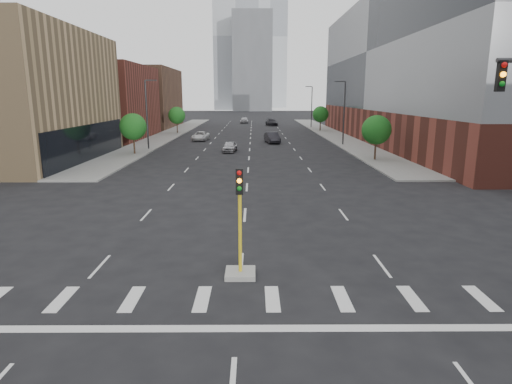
{
  "coord_description": "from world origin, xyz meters",
  "views": [
    {
      "loc": [
        0.54,
        -7.02,
        7.08
      ],
      "look_at": [
        0.65,
        13.21,
        2.5
      ],
      "focal_mm": 30.0,
      "sensor_mm": 36.0,
      "label": 1
    }
  ],
  "objects_px": {
    "car_mid_right": "(272,138)",
    "car_distant": "(244,120)",
    "car_deep_right": "(272,122)",
    "car_far_left": "(201,136)",
    "car_near_left": "(230,147)",
    "median_traffic_signal": "(240,253)"
  },
  "relations": [
    {
      "from": "car_near_left",
      "to": "car_far_left",
      "type": "bearing_deg",
      "value": 116.04
    },
    {
      "from": "car_deep_right",
      "to": "car_mid_right",
      "type": "bearing_deg",
      "value": -100.92
    },
    {
      "from": "median_traffic_signal",
      "to": "car_deep_right",
      "type": "relative_size",
      "value": 0.8
    },
    {
      "from": "car_far_left",
      "to": "car_deep_right",
      "type": "relative_size",
      "value": 0.9
    },
    {
      "from": "car_near_left",
      "to": "car_distant",
      "type": "bearing_deg",
      "value": 94.67
    },
    {
      "from": "car_deep_right",
      "to": "car_distant",
      "type": "xyz_separation_m",
      "value": [
        -6.74,
        9.69,
        0.02
      ]
    },
    {
      "from": "median_traffic_signal",
      "to": "car_far_left",
      "type": "height_order",
      "value": "median_traffic_signal"
    },
    {
      "from": "car_mid_right",
      "to": "car_distant",
      "type": "distance_m",
      "value": 48.5
    },
    {
      "from": "car_near_left",
      "to": "car_mid_right",
      "type": "xyz_separation_m",
      "value": [
        5.89,
        10.48,
        0.14
      ]
    },
    {
      "from": "median_traffic_signal",
      "to": "car_distant",
      "type": "xyz_separation_m",
      "value": [
        -1.89,
        97.39,
        -0.15
      ]
    },
    {
      "from": "car_near_left",
      "to": "car_far_left",
      "type": "xyz_separation_m",
      "value": [
        -5.5,
        14.53,
        0.01
      ]
    },
    {
      "from": "car_mid_right",
      "to": "car_distant",
      "type": "xyz_separation_m",
      "value": [
        -5.25,
        48.22,
        0.01
      ]
    },
    {
      "from": "car_mid_right",
      "to": "median_traffic_signal",
      "type": "bearing_deg",
      "value": -102.59
    },
    {
      "from": "car_far_left",
      "to": "car_deep_right",
      "type": "bearing_deg",
      "value": 72.94
    },
    {
      "from": "car_near_left",
      "to": "car_deep_right",
      "type": "xyz_separation_m",
      "value": [
        7.37,
        49.01,
        0.12
      ]
    },
    {
      "from": "car_deep_right",
      "to": "car_distant",
      "type": "height_order",
      "value": "car_distant"
    },
    {
      "from": "median_traffic_signal",
      "to": "car_distant",
      "type": "distance_m",
      "value": 97.41
    },
    {
      "from": "median_traffic_signal",
      "to": "car_near_left",
      "type": "xyz_separation_m",
      "value": [
        -2.52,
        38.7,
        -0.29
      ]
    },
    {
      "from": "median_traffic_signal",
      "to": "car_deep_right",
      "type": "xyz_separation_m",
      "value": [
        4.85,
        87.7,
        -0.17
      ]
    },
    {
      "from": "car_far_left",
      "to": "car_deep_right",
      "type": "distance_m",
      "value": 36.8
    },
    {
      "from": "median_traffic_signal",
      "to": "car_near_left",
      "type": "relative_size",
      "value": 1.1
    },
    {
      "from": "car_mid_right",
      "to": "car_far_left",
      "type": "bearing_deg",
      "value": 151.75
    }
  ]
}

